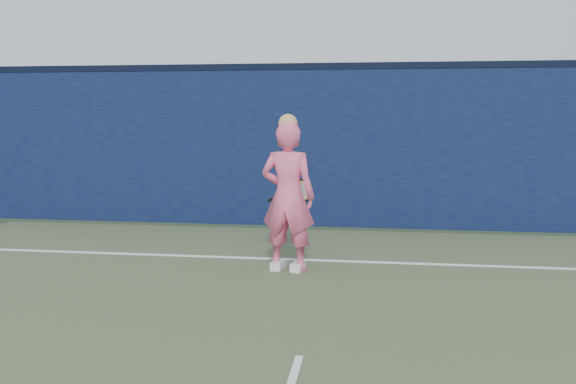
# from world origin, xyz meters

# --- Properties ---
(backstop_wall) EXTENTS (24.00, 0.40, 2.50)m
(backstop_wall) POSITION_xyz_m (0.00, 6.50, 1.25)
(backstop_wall) COLOR #0C1037
(backstop_wall) RESTS_ON ground
(wall_cap) EXTENTS (24.00, 0.42, 0.10)m
(wall_cap) POSITION_xyz_m (0.00, 6.50, 2.55)
(wall_cap) COLOR black
(wall_cap) RESTS_ON backstop_wall
(player) EXTENTS (0.68, 0.50, 1.82)m
(player) POSITION_xyz_m (-0.45, 3.53, 0.87)
(player) COLOR #FF638E
(player) RESTS_ON ground
(racket) EXTENTS (0.56, 0.21, 0.31)m
(racket) POSITION_xyz_m (-0.38, 4.03, 0.86)
(racket) COLOR black
(racket) RESTS_ON ground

